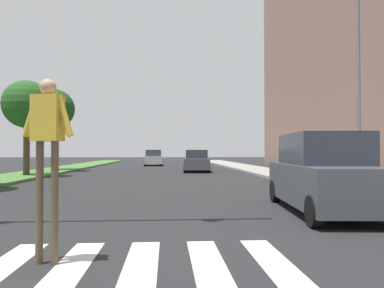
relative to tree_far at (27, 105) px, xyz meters
name	(u,v)px	position (x,y,z in m)	size (l,w,h in m)	color
ground_plane	(157,171)	(7.44, 5.88, -4.24)	(140.00, 140.00, 0.00)	#262628
crosswalk	(108,263)	(7.44, -16.96, -4.24)	(4.95, 2.20, 0.01)	silver
median_strip	(44,172)	(-0.29, 3.88, -4.17)	(3.15, 64.00, 0.15)	#477A38
tree_far	(27,105)	(0.00, 0.00, 0.00)	(2.81, 2.81, 5.54)	#4C3823
tree_distant	(54,109)	(-0.24, 6.03, 0.44)	(2.96, 2.96, 6.07)	#4C3823
sidewalk_right	(265,171)	(15.28, 3.88, -4.17)	(3.00, 64.00, 0.15)	#9E9991
street_lamp_right	(355,62)	(14.69, -9.96, 0.35)	(1.02, 0.24, 7.50)	slate
pedestrian_performer	(48,140)	(6.63, -16.94, -2.58)	(0.75, 0.32, 2.49)	brown
suv_crossing	(325,175)	(12.18, -13.09, -3.31)	(2.33, 4.75, 1.97)	#474C51
sedan_midblock	(197,161)	(10.45, 5.23, -3.48)	(2.14, 4.36, 1.63)	#474C51
sedan_distant	(153,158)	(6.74, 17.28, -3.46)	(2.13, 4.49, 1.69)	#B7B7BC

